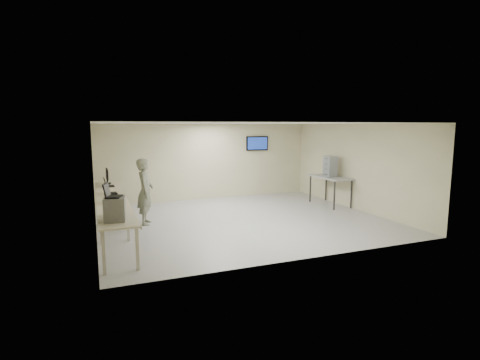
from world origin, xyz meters
name	(u,v)px	position (x,y,z in m)	size (l,w,h in m)	color
room	(243,172)	(0.03, 0.06, 1.41)	(8.01, 7.01, 2.81)	#ADADA8
workbench	(112,201)	(-3.59, 0.00, 0.83)	(0.76, 6.00, 0.90)	beige
equipment_box	(115,209)	(-3.65, -2.41, 1.13)	(0.39, 0.44, 0.46)	slate
laptop_on_box	(111,194)	(-3.71, -2.41, 1.44)	(0.39, 0.42, 0.28)	black
laptop_0	(116,212)	(-3.60, -1.91, 0.97)	(0.32, 0.36, 0.25)	black
laptop_1	(111,200)	(-3.65, -0.58, 0.97)	(0.36, 0.38, 0.25)	black
laptop_2	(110,191)	(-3.61, 0.69, 0.97)	(0.32, 0.37, 0.28)	black
laptop_3	(108,184)	(-3.62, 1.97, 0.97)	(0.31, 0.37, 0.28)	black
monitor_near	(107,176)	(-3.60, 2.47, 1.18)	(0.21, 0.46, 0.46)	black
monitor_far	(107,174)	(-3.60, 2.67, 1.19)	(0.22, 0.49, 0.48)	black
soldier	(145,191)	(-2.69, 0.57, 0.92)	(0.67, 0.44, 1.84)	#6D765B
side_table	(330,179)	(3.60, 0.82, 0.92)	(0.77, 1.65, 0.99)	gray
storage_bins	(330,166)	(3.58, 0.82, 1.35)	(0.34, 0.38, 0.72)	gray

